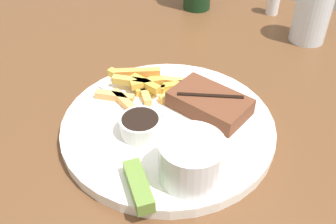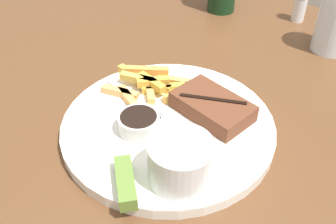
{
  "view_description": "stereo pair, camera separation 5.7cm",
  "coord_description": "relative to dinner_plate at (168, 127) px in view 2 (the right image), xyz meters",
  "views": [
    {
      "loc": [
        0.24,
        -0.37,
        1.13
      ],
      "look_at": [
        0.0,
        0.0,
        0.76
      ],
      "focal_mm": 42.0,
      "sensor_mm": 36.0,
      "label": 1
    },
    {
      "loc": [
        0.29,
        -0.34,
        1.13
      ],
      "look_at": [
        0.0,
        0.0,
        0.76
      ],
      "focal_mm": 42.0,
      "sensor_mm": 36.0,
      "label": 2
    }
  ],
  "objects": [
    {
      "name": "salt_shaker",
      "position": [
        -0.02,
        0.47,
        0.02
      ],
      "size": [
        0.03,
        0.03,
        0.07
      ],
      "color": "white",
      "rests_on": "dining_table"
    },
    {
      "name": "steak_portion",
      "position": [
        0.04,
        0.06,
        0.02
      ],
      "size": [
        0.13,
        0.08,
        0.03
      ],
      "color": "brown",
      "rests_on": "dinner_plate"
    },
    {
      "name": "drinking_glass",
      "position": [
        0.09,
        0.39,
        0.05
      ],
      "size": [
        0.07,
        0.07,
        0.12
      ],
      "color": "silver",
      "rests_on": "dining_table"
    },
    {
      "name": "pickle_spear",
      "position": [
        0.04,
        -0.13,
        0.02
      ],
      "size": [
        0.07,
        0.06,
        0.02
      ],
      "color": "olive",
      "rests_on": "dinner_plate"
    },
    {
      "name": "coleslaw_cup",
      "position": [
        0.08,
        -0.07,
        0.04
      ],
      "size": [
        0.08,
        0.08,
        0.06
      ],
      "color": "white",
      "rests_on": "dinner_plate"
    },
    {
      "name": "dipping_sauce_cup",
      "position": [
        -0.02,
        -0.04,
        0.02
      ],
      "size": [
        0.06,
        0.06,
        0.03
      ],
      "color": "silver",
      "rests_on": "dinner_plate"
    },
    {
      "name": "dinner_plate",
      "position": [
        0.0,
        0.0,
        0.0
      ],
      "size": [
        0.32,
        0.32,
        0.02
      ],
      "color": "white",
      "rests_on": "dining_table"
    },
    {
      "name": "fork_utensil",
      "position": [
        -0.08,
        0.01,
        0.01
      ],
      "size": [
        0.13,
        0.03,
        0.0
      ],
      "rotation": [
        0.0,
        0.0,
        6.17
      ],
      "color": "#B7B7BC",
      "rests_on": "dinner_plate"
    },
    {
      "name": "dining_table",
      "position": [
        0.0,
        0.0,
        -0.08
      ],
      "size": [
        1.23,
        1.12,
        0.72
      ],
      "color": "brown",
      "rests_on": "ground_plane"
    },
    {
      "name": "fries_pile",
      "position": [
        -0.07,
        0.04,
        0.02
      ],
      "size": [
        0.16,
        0.13,
        0.02
      ],
      "color": "gold",
      "rests_on": "dinner_plate"
    }
  ]
}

